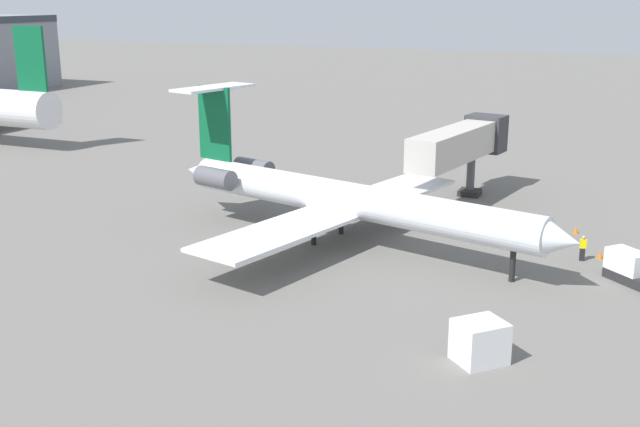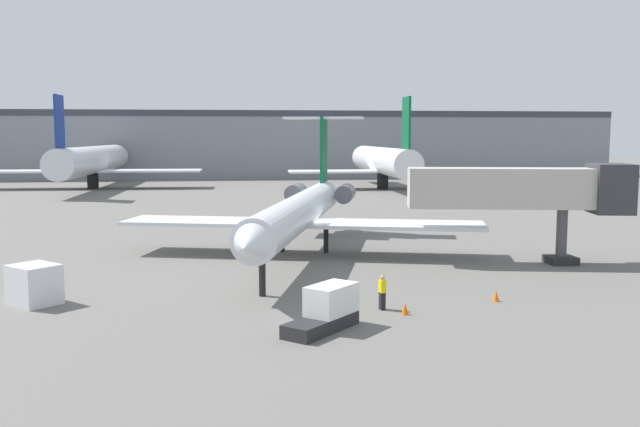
{
  "view_description": "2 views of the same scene",
  "coord_description": "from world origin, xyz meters",
  "px_view_note": "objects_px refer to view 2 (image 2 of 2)",
  "views": [
    {
      "loc": [
        -49.85,
        -19.29,
        16.52
      ],
      "look_at": [
        -3.82,
        0.36,
        2.51
      ],
      "focal_mm": 43.5,
      "sensor_mm": 36.0,
      "label": 1
    },
    {
      "loc": [
        -6.18,
        -48.5,
        8.4
      ],
      "look_at": [
        -0.85,
        -3.46,
        3.28
      ],
      "focal_mm": 38.88,
      "sensor_mm": 36.0,
      "label": 2
    }
  ],
  "objects_px": {
    "jet_bridge": "(533,190)",
    "baggage_tug_lead": "(327,310)",
    "cargo_container_uld": "(34,284)",
    "traffic_cone_mid": "(496,296)",
    "ground_crew_marshaller": "(382,292)",
    "traffic_cone_near": "(405,309)",
    "regional_jet": "(302,209)",
    "parked_airliner_west_end": "(92,161)",
    "parked_airliner_west_mid": "(383,161)"
  },
  "relations": [
    {
      "from": "jet_bridge",
      "to": "baggage_tug_lead",
      "type": "relative_size",
      "value": 3.7
    },
    {
      "from": "cargo_container_uld",
      "to": "traffic_cone_mid",
      "type": "distance_m",
      "value": 23.27
    },
    {
      "from": "jet_bridge",
      "to": "baggage_tug_lead",
      "type": "height_order",
      "value": "jet_bridge"
    },
    {
      "from": "traffic_cone_mid",
      "to": "cargo_container_uld",
      "type": "bearing_deg",
      "value": 174.68
    },
    {
      "from": "ground_crew_marshaller",
      "to": "traffic_cone_near",
      "type": "relative_size",
      "value": 3.07
    },
    {
      "from": "regional_jet",
      "to": "traffic_cone_mid",
      "type": "relative_size",
      "value": 57.12
    },
    {
      "from": "parked_airliner_west_end",
      "to": "cargo_container_uld",
      "type": "bearing_deg",
      "value": -80.68
    },
    {
      "from": "regional_jet",
      "to": "parked_airliner_west_end",
      "type": "relative_size",
      "value": 0.77
    },
    {
      "from": "regional_jet",
      "to": "traffic_cone_near",
      "type": "distance_m",
      "value": 17.8
    },
    {
      "from": "traffic_cone_near",
      "to": "parked_airliner_west_end",
      "type": "distance_m",
      "value": 87.53
    },
    {
      "from": "cargo_container_uld",
      "to": "parked_airliner_west_end",
      "type": "relative_size",
      "value": 0.07
    },
    {
      "from": "regional_jet",
      "to": "parked_airliner_west_end",
      "type": "bearing_deg",
      "value": 112.98
    },
    {
      "from": "traffic_cone_mid",
      "to": "parked_airliner_west_mid",
      "type": "xyz_separation_m",
      "value": [
        9.71,
        73.92,
        4.1
      ]
    },
    {
      "from": "ground_crew_marshaller",
      "to": "parked_airliner_west_end",
      "type": "bearing_deg",
      "value": 110.24
    },
    {
      "from": "parked_airliner_west_end",
      "to": "jet_bridge",
      "type": "bearing_deg",
      "value": -58.97
    },
    {
      "from": "baggage_tug_lead",
      "to": "traffic_cone_mid",
      "type": "xyz_separation_m",
      "value": [
        9.2,
        3.98,
        -0.56
      ]
    },
    {
      "from": "regional_jet",
      "to": "ground_crew_marshaller",
      "type": "height_order",
      "value": "regional_jet"
    },
    {
      "from": "traffic_cone_near",
      "to": "parked_airliner_west_end",
      "type": "bearing_deg",
      "value": 110.54
    },
    {
      "from": "ground_crew_marshaller",
      "to": "traffic_cone_near",
      "type": "bearing_deg",
      "value": -50.62
    },
    {
      "from": "baggage_tug_lead",
      "to": "cargo_container_uld",
      "type": "relative_size",
      "value": 1.33
    },
    {
      "from": "jet_bridge",
      "to": "baggage_tug_lead",
      "type": "distance_m",
      "value": 21.1
    },
    {
      "from": "parked_airliner_west_mid",
      "to": "parked_airliner_west_end",
      "type": "bearing_deg",
      "value": 172.59
    },
    {
      "from": "traffic_cone_near",
      "to": "parked_airliner_west_end",
      "type": "xyz_separation_m",
      "value": [
        -30.67,
        81.87,
        4.18
      ]
    },
    {
      "from": "parked_airliner_west_mid",
      "to": "regional_jet",
      "type": "bearing_deg",
      "value": -107.24
    },
    {
      "from": "cargo_container_uld",
      "to": "parked_airliner_west_end",
      "type": "bearing_deg",
      "value": 99.32
    },
    {
      "from": "ground_crew_marshaller",
      "to": "cargo_container_uld",
      "type": "bearing_deg",
      "value": 169.66
    },
    {
      "from": "jet_bridge",
      "to": "cargo_container_uld",
      "type": "xyz_separation_m",
      "value": [
        -29.33,
        -7.75,
        -3.87
      ]
    },
    {
      "from": "baggage_tug_lead",
      "to": "traffic_cone_mid",
      "type": "bearing_deg",
      "value": 23.38
    },
    {
      "from": "ground_crew_marshaller",
      "to": "parked_airliner_west_mid",
      "type": "bearing_deg",
      "value": 78.07
    },
    {
      "from": "traffic_cone_near",
      "to": "parked_airliner_west_mid",
      "type": "bearing_deg",
      "value": 78.87
    },
    {
      "from": "parked_airliner_west_end",
      "to": "parked_airliner_west_mid",
      "type": "relative_size",
      "value": 1.15
    },
    {
      "from": "baggage_tug_lead",
      "to": "parked_airliner_west_end",
      "type": "height_order",
      "value": "parked_airliner_west_end"
    },
    {
      "from": "regional_jet",
      "to": "baggage_tug_lead",
      "type": "bearing_deg",
      "value": -92.08
    },
    {
      "from": "ground_crew_marshaller",
      "to": "cargo_container_uld",
      "type": "relative_size",
      "value": 0.57
    },
    {
      "from": "regional_jet",
      "to": "ground_crew_marshaller",
      "type": "distance_m",
      "value": 16.53
    },
    {
      "from": "cargo_container_uld",
      "to": "traffic_cone_near",
      "type": "xyz_separation_m",
      "value": [
        17.92,
        -4.18,
        -0.72
      ]
    },
    {
      "from": "jet_bridge",
      "to": "parked_airliner_west_end",
      "type": "relative_size",
      "value": 0.36
    },
    {
      "from": "ground_crew_marshaller",
      "to": "cargo_container_uld",
      "type": "height_order",
      "value": "cargo_container_uld"
    },
    {
      "from": "jet_bridge",
      "to": "baggage_tug_lead",
      "type": "bearing_deg",
      "value": -137.91
    },
    {
      "from": "ground_crew_marshaller",
      "to": "cargo_container_uld",
      "type": "distance_m",
      "value": 17.33
    },
    {
      "from": "baggage_tug_lead",
      "to": "parked_airliner_west_mid",
      "type": "distance_m",
      "value": 80.24
    },
    {
      "from": "cargo_container_uld",
      "to": "traffic_cone_mid",
      "type": "bearing_deg",
      "value": -5.32
    },
    {
      "from": "traffic_cone_mid",
      "to": "parked_airliner_west_end",
      "type": "relative_size",
      "value": 0.01
    },
    {
      "from": "baggage_tug_lead",
      "to": "parked_airliner_west_end",
      "type": "xyz_separation_m",
      "value": [
        -26.7,
        83.83,
        3.61
      ]
    },
    {
      "from": "jet_bridge",
      "to": "traffic_cone_near",
      "type": "height_order",
      "value": "jet_bridge"
    },
    {
      "from": "cargo_container_uld",
      "to": "traffic_cone_mid",
      "type": "relative_size",
      "value": 5.36
    },
    {
      "from": "regional_jet",
      "to": "parked_airliner_west_mid",
      "type": "relative_size",
      "value": 0.89
    },
    {
      "from": "parked_airliner_west_end",
      "to": "parked_airliner_west_mid",
      "type": "bearing_deg",
      "value": -7.41
    },
    {
      "from": "regional_jet",
      "to": "baggage_tug_lead",
      "type": "xyz_separation_m",
      "value": [
        -0.7,
        -19.2,
        -2.41
      ]
    },
    {
      "from": "regional_jet",
      "to": "cargo_container_uld",
      "type": "xyz_separation_m",
      "value": [
        -14.65,
        -13.07,
        -2.25
      ]
    }
  ]
}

